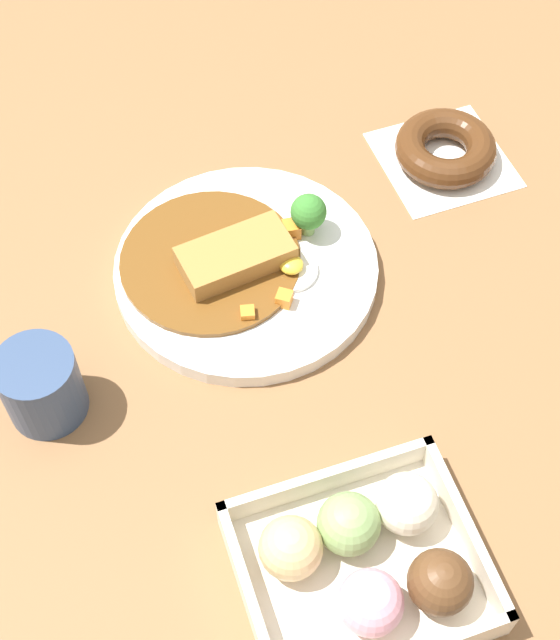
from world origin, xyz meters
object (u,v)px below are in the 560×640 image
at_px(chocolate_ring_donut, 445,149).
at_px(coffee_mug, 41,386).
at_px(donut_box, 366,560).
at_px(curry_plate, 244,265).

xyz_separation_m(chocolate_ring_donut, coffee_mug, (0.48, 0.17, 0.02)).
bearing_deg(donut_box, chocolate_ring_donut, -122.32).
bearing_deg(chocolate_ring_donut, coffee_mug, 19.61).
relative_size(curry_plate, donut_box, 1.38).
bearing_deg(chocolate_ring_donut, curry_plate, 17.31).
distance_m(curry_plate, donut_box, 0.33).
bearing_deg(chocolate_ring_donut, donut_box, 57.68).
distance_m(curry_plate, chocolate_ring_donut, 0.27).
xyz_separation_m(donut_box, coffee_mug, (0.22, -0.24, 0.01)).
bearing_deg(curry_plate, chocolate_ring_donut, -162.69).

